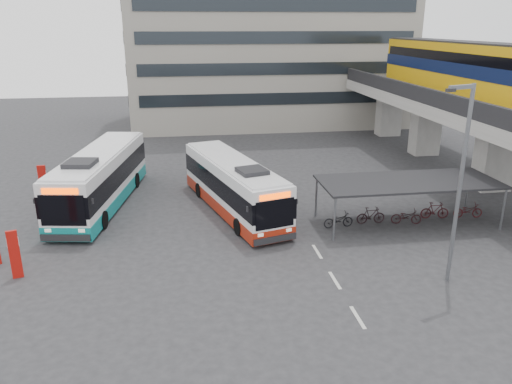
{
  "coord_description": "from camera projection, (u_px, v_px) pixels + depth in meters",
  "views": [
    {
      "loc": [
        -3.95,
        -22.09,
        10.87
      ],
      "look_at": [
        -0.03,
        3.9,
        2.0
      ],
      "focal_mm": 35.0,
      "sensor_mm": 36.0,
      "label": 1
    }
  ],
  "objects": [
    {
      "name": "sign_totem_south",
      "position": [
        15.0,
        254.0,
        22.17
      ],
      "size": [
        0.49,
        0.26,
        2.28
      ],
      "rotation": [
        0.0,
        0.0,
        0.26
      ],
      "color": "#A40F0A",
      "rests_on": "ground"
    },
    {
      "name": "bus_teal",
      "position": [
        101.0,
        178.0,
        31.15
      ],
      "size": [
        4.7,
        12.72,
        3.68
      ],
      "rotation": [
        0.0,
        0.0,
        -0.17
      ],
      "color": "white",
      "rests_on": "ground"
    },
    {
      "name": "ground",
      "position": [
        268.0,
        255.0,
        24.73
      ],
      "size": [
        120.0,
        120.0,
        0.0
      ],
      "primitive_type": "plane",
      "color": "#28282B",
      "rests_on": "ground"
    },
    {
      "name": "sign_totem_north",
      "position": [
        43.0,
        184.0,
        31.56
      ],
      "size": [
        0.54,
        0.19,
        2.48
      ],
      "rotation": [
        0.0,
        0.0,
        0.06
      ],
      "color": "#A40F0A",
      "rests_on": "ground"
    },
    {
      "name": "office_block",
      "position": [
        267.0,
        9.0,
        55.31
      ],
      "size": [
        30.0,
        15.0,
        25.0
      ],
      "primitive_type": "cube",
      "color": "gray",
      "rests_on": "ground"
    },
    {
      "name": "bus_main",
      "position": [
        233.0,
        186.0,
        30.17
      ],
      "size": [
        5.46,
        11.73,
        3.4
      ],
      "rotation": [
        0.0,
        0.0,
        0.27
      ],
      "color": "white",
      "rests_on": "ground"
    },
    {
      "name": "pedestrian",
      "position": [
        236.0,
        208.0,
        28.72
      ],
      "size": [
        0.63,
        0.69,
        1.58
      ],
      "primitive_type": "imported",
      "rotation": [
        0.0,
        0.0,
        1.01
      ],
      "color": "black",
      "rests_on": "ground"
    },
    {
      "name": "road_markings",
      "position": [
        335.0,
        280.0,
        22.27
      ],
      "size": [
        0.15,
        7.6,
        0.01
      ],
      "color": "beige",
      "rests_on": "ground"
    },
    {
      "name": "bike_shelter",
      "position": [
        407.0,
        198.0,
        28.26
      ],
      "size": [
        10.0,
        4.0,
        2.54
      ],
      "color": "#595B60",
      "rests_on": "ground"
    },
    {
      "name": "lamp_post",
      "position": [
        460.0,
        175.0,
        20.64
      ],
      "size": [
        1.48,
        0.65,
        8.67
      ],
      "rotation": [
        0.0,
        0.0,
        0.33
      ],
      "color": "#595B60",
      "rests_on": "ground"
    },
    {
      "name": "viaduct",
      "position": [
        462.0,
        89.0,
        37.37
      ],
      "size": [
        8.0,
        32.0,
        9.68
      ],
      "color": "gray",
      "rests_on": "ground"
    }
  ]
}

